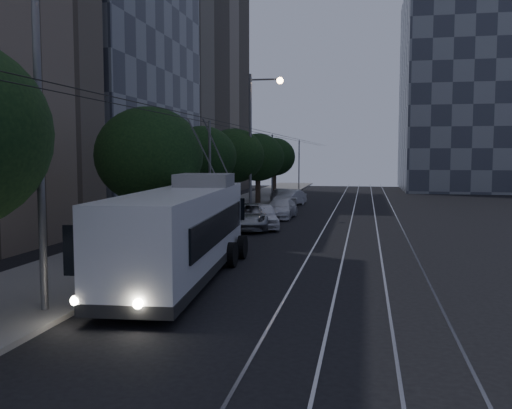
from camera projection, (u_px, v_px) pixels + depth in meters
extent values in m
plane|color=black|center=(284.00, 284.00, 18.83)|extent=(120.00, 120.00, 0.00)
cube|color=gray|center=(218.00, 215.00, 39.80)|extent=(5.00, 90.00, 0.15)
cube|color=#9897A0|center=(330.00, 218.00, 38.34)|extent=(0.08, 90.00, 0.02)
cube|color=#9897A0|center=(352.00, 219.00, 38.07)|extent=(0.08, 90.00, 0.02)
cube|color=#9897A0|center=(375.00, 219.00, 37.78)|extent=(0.08, 90.00, 0.02)
cube|color=#9897A0|center=(398.00, 220.00, 37.51)|extent=(0.08, 90.00, 0.02)
cylinder|color=black|center=(270.00, 135.00, 38.63)|extent=(0.02, 90.00, 0.02)
cylinder|color=black|center=(280.00, 135.00, 38.50)|extent=(0.02, 90.00, 0.02)
cylinder|color=slate|center=(210.00, 180.00, 29.35)|extent=(0.14, 0.14, 6.00)
cylinder|color=slate|center=(272.00, 170.00, 48.91)|extent=(0.14, 0.14, 6.00)
cylinder|color=slate|center=(299.00, 165.00, 68.48)|extent=(0.14, 0.14, 6.00)
cube|color=#393D49|center=(76.00, 38.00, 42.79)|extent=(14.00, 18.00, 26.00)
cube|color=gray|center=(166.00, 38.00, 62.01)|extent=(14.00, 22.00, 34.00)
cube|color=#393D49|center=(498.00, 90.00, 68.20)|extent=(22.00, 18.00, 24.00)
cube|color=silver|center=(181.00, 231.00, 19.32)|extent=(3.29, 11.63, 2.73)
cube|color=black|center=(182.00, 266.00, 19.43)|extent=(3.33, 11.67, 0.33)
cube|color=black|center=(186.00, 226.00, 19.78)|extent=(3.17, 9.25, 1.00)
cube|color=black|center=(106.00, 251.00, 13.72)|extent=(2.14, 0.24, 1.24)
cube|color=black|center=(223.00, 209.00, 24.89)|extent=(1.94, 0.22, 0.96)
cube|color=#27EC38|center=(105.00, 216.00, 13.64)|extent=(1.53, 0.17, 0.31)
cube|color=gray|center=(204.00, 180.00, 21.99)|extent=(2.19, 2.25, 0.48)
sphere|color=white|center=(75.00, 301.00, 13.93)|extent=(0.25, 0.25, 0.25)
sphere|color=white|center=(138.00, 304.00, 13.62)|extent=(0.25, 0.25, 0.25)
cylinder|color=slate|center=(204.00, 152.00, 22.93)|extent=(0.06, 4.33, 2.50)
cylinder|color=slate|center=(218.00, 152.00, 22.82)|extent=(0.06, 4.33, 2.50)
cylinder|color=black|center=(101.00, 290.00, 16.06)|extent=(0.29, 0.96, 0.96)
cylinder|color=black|center=(180.00, 294.00, 15.62)|extent=(0.29, 0.96, 0.96)
cylinder|color=black|center=(173.00, 253.00, 22.12)|extent=(0.29, 0.96, 0.96)
cylinder|color=black|center=(232.00, 255.00, 21.68)|extent=(0.29, 0.96, 0.96)
cylinder|color=black|center=(188.00, 245.00, 23.92)|extent=(0.29, 0.96, 0.96)
cylinder|color=black|center=(242.00, 247.00, 23.48)|extent=(0.29, 0.96, 0.96)
imported|color=gray|center=(248.00, 217.00, 32.73)|extent=(3.18, 5.57, 1.47)
imported|color=white|center=(263.00, 216.00, 33.08)|extent=(2.74, 4.59, 1.46)
imported|color=silver|center=(280.00, 209.00, 38.42)|extent=(1.98, 4.56, 1.30)
imported|color=silver|center=(290.00, 198.00, 47.83)|extent=(2.52, 4.15, 1.29)
imported|color=#BABBBF|center=(283.00, 196.00, 48.43)|extent=(3.05, 4.66, 1.48)
cylinder|color=#2F231A|center=(150.00, 222.00, 25.88)|extent=(0.44, 0.44, 2.42)
ellipsoid|color=black|center=(149.00, 155.00, 25.61)|extent=(4.85, 4.85, 4.37)
cylinder|color=#2F231A|center=(203.00, 206.00, 32.41)|extent=(0.44, 0.44, 2.71)
ellipsoid|color=black|center=(202.00, 157.00, 32.17)|extent=(3.87, 3.87, 3.48)
cylinder|color=#2F231A|center=(234.00, 197.00, 40.22)|extent=(0.44, 0.44, 2.63)
ellipsoid|color=black|center=(234.00, 156.00, 39.97)|extent=(4.23, 4.23, 3.81)
cylinder|color=#2F231A|center=(258.00, 191.00, 49.03)|extent=(0.44, 0.44, 2.36)
ellipsoid|color=black|center=(258.00, 157.00, 48.78)|extent=(4.53, 4.53, 4.08)
cylinder|color=#2F231A|center=(274.00, 185.00, 57.69)|extent=(0.44, 0.44, 2.47)
ellipsoid|color=black|center=(274.00, 157.00, 57.44)|extent=(4.25, 4.25, 3.83)
cylinder|color=slate|center=(39.00, 116.00, 14.81)|extent=(0.20, 0.20, 10.54)
cylinder|color=slate|center=(250.00, 146.00, 38.96)|extent=(0.20, 0.20, 9.72)
cylinder|color=slate|center=(266.00, 79.00, 38.37)|extent=(2.14, 0.12, 0.12)
sphere|color=#EFB983|center=(280.00, 81.00, 38.19)|extent=(0.44, 0.44, 0.44)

